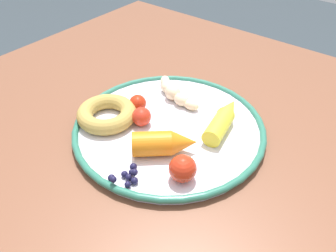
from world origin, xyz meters
TOP-DOWN VIEW (x-y plane):
  - dining_table at (0.00, 0.00)m, footprint 1.02×0.88m
  - plate at (-0.00, -0.04)m, footprint 0.34×0.34m
  - banana at (-0.05, 0.04)m, footprint 0.13×0.07m
  - carrot_orange at (0.04, -0.09)m, footprint 0.11×0.10m
  - carrot_yellow at (0.07, 0.02)m, footprint 0.06×0.13m
  - donut at (-0.10, -0.09)m, footprint 0.14×0.14m
  - blueberry_pile at (0.03, -0.18)m, footprint 0.04×0.05m
  - tomato_near at (0.09, -0.12)m, footprint 0.04×0.04m
  - tomato_mid at (-0.08, -0.03)m, footprint 0.03×0.03m
  - tomato_far at (-0.04, -0.06)m, footprint 0.03×0.03m

SIDE VIEW (x-z plane):
  - dining_table at x=0.00m, z-range 0.27..0.97m
  - plate at x=0.00m, z-range 0.71..0.72m
  - blueberry_pile at x=0.03m, z-range 0.71..0.73m
  - banana at x=-0.05m, z-range 0.71..0.74m
  - donut at x=-0.10m, z-range 0.72..0.75m
  - tomato_mid at x=-0.08m, z-range 0.72..0.75m
  - carrot_yellow at x=0.07m, z-range 0.72..0.75m
  - tomato_far at x=-0.04m, z-range 0.72..0.75m
  - carrot_orange at x=0.04m, z-range 0.72..0.76m
  - tomato_near at x=0.09m, z-range 0.72..0.76m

